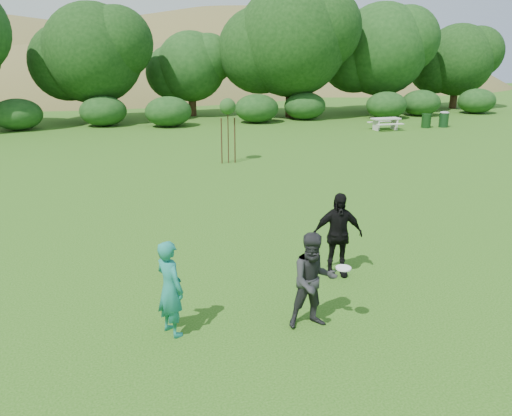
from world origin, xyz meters
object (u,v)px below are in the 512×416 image
Objects in this scene: player_teal at (170,288)px; player_grey at (314,281)px; picnic_table at (386,122)px; trash_can_lidded at (444,119)px; player_black at (337,235)px; trash_can_near at (426,121)px; sapling at (228,108)px.

player_grey reaches higher than player_teal.
trash_can_lidded is at bearing 0.73° from picnic_table.
player_teal is 1.65× the size of trash_can_lidded.
player_grey is 0.94× the size of player_black.
trash_can_near is at bearing 3.03° from picnic_table.
player_teal is 14.24m from sapling.
picnic_table is at bearing 67.37° from player_black.
trash_can_near is 0.32× the size of sapling.
player_black is 1.80× the size of trash_can_lidded.
player_grey is 14.17m from sapling.
player_teal is 1.92× the size of trash_can_near.
player_teal is 0.98× the size of player_grey.
trash_can_near is 16.67m from sapling.
picnic_table is (-3.10, -0.16, 0.07)m from trash_can_near.
player_teal is at bearing -149.38° from player_black.
player_grey is 26.88m from trash_can_near.
player_teal is 25.99m from picnic_table.
trash_can_near is at bearing 55.23° from player_grey.
sapling is 13.87m from picnic_table.
trash_can_near reaches higher than picnic_table.
player_teal is 0.61× the size of sapling.
player_black is 12.21m from sapling.
player_grey is 0.98× the size of picnic_table.
trash_can_lidded is (4.35, 0.06, 0.02)m from picnic_table.
trash_can_near is (15.37, 19.19, -0.49)m from player_black.
player_grey is 0.62× the size of sapling.
trash_can_near is 3.10m from picnic_table.
player_black is at bearing 58.20° from player_grey.
sapling reaches higher than trash_can_lidded.
sapling is at bearing -156.75° from trash_can_lidded.
trash_can_near is 1.27m from trash_can_lidded.
sapling is at bearing 86.57° from player_grey.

